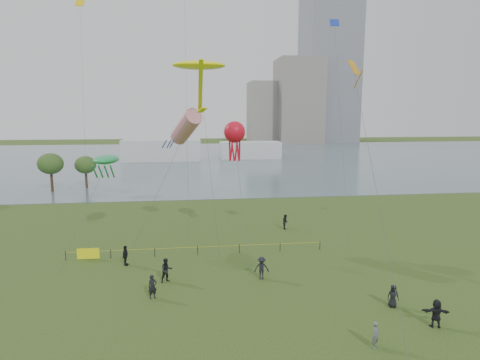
{
  "coord_description": "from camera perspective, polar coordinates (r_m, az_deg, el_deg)",
  "views": [
    {
      "loc": [
        -3.89,
        -21.3,
        13.19
      ],
      "look_at": [
        0.0,
        10.0,
        8.0
      ],
      "focal_mm": 30.0,
      "sensor_mm": 36.0,
      "label": 1
    }
  ],
  "objects": [
    {
      "name": "kite_octopus",
      "position": [
        40.32,
        -0.77,
        6.73
      ],
      "size": [
        2.16,
        8.17,
        12.52
      ],
      "rotation": [
        0.0,
        0.0,
        0.18
      ],
      "color": "#3F3F42"
    },
    {
      "name": "spectator_b",
      "position": [
        33.11,
        3.09,
        -12.39
      ],
      "size": [
        1.28,
        0.82,
        1.87
      ],
      "primitive_type": "imported",
      "rotation": [
        0.0,
        0.0,
        -0.11
      ],
      "color": "black",
      "rests_on": "ground_plane"
    },
    {
      "name": "pavilion_right",
      "position": [
        121.1,
        1.44,
        4.28
      ],
      "size": [
        18.0,
        7.0,
        5.0
      ],
      "primitive_type": "cube",
      "color": "silver",
      "rests_on": "ground_plane"
    },
    {
      "name": "kite_delta",
      "position": [
        33.35,
        16.24,
        13.48
      ],
      "size": [
        2.75,
        14.78,
        17.45
      ],
      "rotation": [
        0.0,
        0.0,
        0.37
      ],
      "color": "#3F3F42"
    },
    {
      "name": "kite_windsock",
      "position": [
        41.18,
        -7.7,
        7.46
      ],
      "size": [
        7.35,
        7.35,
        13.8
      ],
      "rotation": [
        0.0,
        0.0,
        0.13
      ],
      "color": "#3F3F42"
    },
    {
      "name": "pavilion_left",
      "position": [
        117.02,
        -11.06,
        4.18
      ],
      "size": [
        22.0,
        8.0,
        6.0
      ],
      "primitive_type": "cube",
      "color": "silver",
      "rests_on": "ground_plane"
    },
    {
      "name": "ground_plane",
      "position": [
        25.35,
        3.01,
        -22.02
      ],
      "size": [
        400.0,
        400.0,
        0.0
      ],
      "primitive_type": "plane",
      "color": "#273E13"
    },
    {
      "name": "spectator_c",
      "position": [
        37.28,
        -15.99,
        -10.29
      ],
      "size": [
        0.66,
        1.12,
        1.79
      ],
      "primitive_type": "imported",
      "rotation": [
        0.0,
        0.0,
        1.34
      ],
      "color": "black",
      "rests_on": "ground_plane"
    },
    {
      "name": "small_kites",
      "position": [
        42.03,
        3.73,
        22.91
      ],
      "size": [
        38.63,
        15.47,
        10.52
      ],
      "color": "yellow"
    },
    {
      "name": "spectator_a",
      "position": [
        33.04,
        -10.41,
        -12.53
      ],
      "size": [
        1.15,
        1.03,
        1.94
      ],
      "primitive_type": "imported",
      "rotation": [
        0.0,
        0.0,
        0.39
      ],
      "color": "black",
      "rests_on": "ground_plane"
    },
    {
      "name": "spectator_d",
      "position": [
        30.65,
        20.93,
        -15.16
      ],
      "size": [
        0.85,
        0.63,
        1.59
      ],
      "primitive_type": "imported",
      "rotation": [
        0.0,
        0.0,
        -0.17
      ],
      "color": "black",
      "rests_on": "ground_plane"
    },
    {
      "name": "fence",
      "position": [
        39.15,
        -15.18,
        -9.82
      ],
      "size": [
        24.07,
        0.07,
        1.05
      ],
      "color": "black",
      "rests_on": "ground_plane"
    },
    {
      "name": "spectator_e",
      "position": [
        29.06,
        26.12,
        -16.67
      ],
      "size": [
        1.76,
        0.97,
        1.81
      ],
      "primitive_type": "imported",
      "rotation": [
        0.0,
        0.0,
        2.87
      ],
      "color": "black",
      "rests_on": "ground_plane"
    },
    {
      "name": "kite_creature",
      "position": [
        43.02,
        -18.52,
        2.73
      ],
      "size": [
        3.85,
        10.68,
        9.06
      ],
      "rotation": [
        0.0,
        0.0,
        0.15
      ],
      "color": "#3F3F42"
    },
    {
      "name": "building_low",
      "position": [
        192.67,
        3.7,
        9.57
      ],
      "size": [
        16.0,
        18.0,
        28.0
      ],
      "primitive_type": "cube",
      "color": "gray",
      "rests_on": "ground_plane"
    },
    {
      "name": "building_mid",
      "position": [
        190.05,
        8.29,
        11.01
      ],
      "size": [
        20.0,
        20.0,
        38.0
      ],
      "primitive_type": "cube",
      "color": "gray",
      "rests_on": "ground_plane"
    },
    {
      "name": "kite_stingray",
      "position": [
        41.76,
        -5.86,
        15.86
      ],
      "size": [
        5.33,
        10.14,
        18.44
      ],
      "rotation": [
        0.0,
        0.0,
        -0.14
      ],
      "color": "#3F3F42"
    },
    {
      "name": "spectator_f",
      "position": [
        30.57,
        -12.34,
        -14.62
      ],
      "size": [
        0.76,
        0.65,
        1.77
      ],
      "primitive_type": "imported",
      "rotation": [
        0.0,
        0.0,
        0.41
      ],
      "color": "black",
      "rests_on": "ground_plane"
    },
    {
      "name": "kite_flyer",
      "position": [
        25.62,
        18.75,
        -20.13
      ],
      "size": [
        0.68,
        0.67,
        1.59
      ],
      "primitive_type": "imported",
      "rotation": [
        0.0,
        0.0,
        0.74
      ],
      "color": "#5B5E63",
      "rests_on": "ground_plane"
    },
    {
      "name": "lake",
      "position": [
        122.07,
        -5.23,
        3.12
      ],
      "size": [
        400.0,
        120.0,
        0.08
      ],
      "primitive_type": "cube",
      "color": "slate",
      "rests_on": "ground_plane"
    },
    {
      "name": "spectator_g",
      "position": [
        47.06,
        6.49,
        -5.91
      ],
      "size": [
        0.73,
        0.89,
        1.7
      ],
      "primitive_type": "imported",
      "rotation": [
        0.0,
        0.0,
        1.46
      ],
      "color": "black",
      "rests_on": "ground_plane"
    },
    {
      "name": "tower",
      "position": [
        205.83,
        12.75,
        22.28
      ],
      "size": [
        24.0,
        24.0,
        120.0
      ],
      "primitive_type": "cube",
      "color": "slate",
      "rests_on": "ground_plane"
    }
  ]
}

